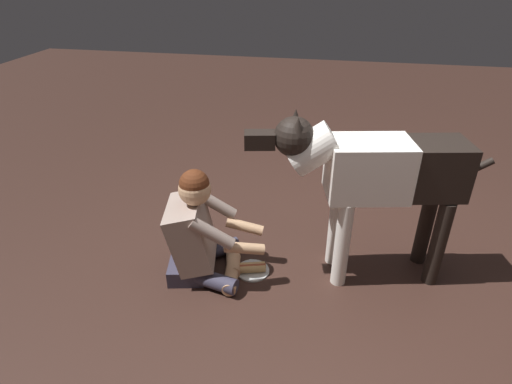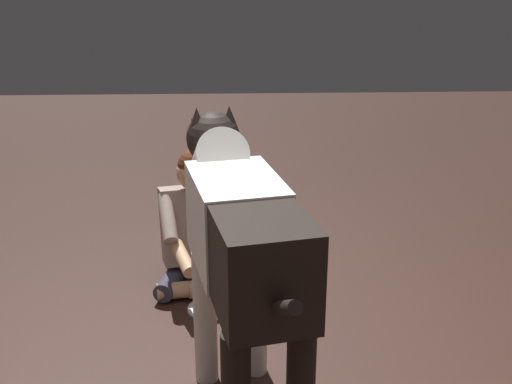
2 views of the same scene
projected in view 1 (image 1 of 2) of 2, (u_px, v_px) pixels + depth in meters
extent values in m
plane|color=#37221B|center=(341.00, 278.00, 2.93)|extent=(13.88, 13.88, 0.00)
cube|color=#39364A|center=(188.00, 265.00, 2.96)|extent=(0.31, 0.38, 0.12)
cylinder|color=#39364A|center=(212.00, 251.00, 3.09)|extent=(0.39, 0.33, 0.11)
cylinder|color=tan|center=(233.00, 257.00, 3.04)|extent=(0.19, 0.37, 0.09)
cylinder|color=#39364A|center=(209.00, 279.00, 2.82)|extent=(0.41, 0.20, 0.11)
cylinder|color=tan|center=(232.00, 273.00, 2.89)|extent=(0.14, 0.37, 0.09)
cube|color=gray|center=(191.00, 232.00, 2.82)|extent=(0.38, 0.45, 0.48)
cylinder|color=gray|center=(216.00, 204.00, 2.92)|extent=(0.30, 0.14, 0.24)
cylinder|color=tan|center=(245.00, 226.00, 2.95)|extent=(0.27, 0.09, 0.12)
cylinder|color=gray|center=(212.00, 233.00, 2.61)|extent=(0.30, 0.14, 0.24)
cylinder|color=tan|center=(244.00, 248.00, 2.74)|extent=(0.28, 0.16, 0.12)
sphere|color=tan|center=(195.00, 189.00, 2.66)|extent=(0.21, 0.21, 0.21)
sphere|color=#572914|center=(194.00, 184.00, 2.64)|extent=(0.19, 0.19, 0.19)
cylinder|color=white|center=(342.00, 245.00, 2.75)|extent=(0.10, 0.10, 0.63)
cylinder|color=white|center=(336.00, 225.00, 2.94)|extent=(0.10, 0.10, 0.63)
cylinder|color=black|center=(438.00, 244.00, 2.75)|extent=(0.10, 0.10, 0.63)
cylinder|color=black|center=(426.00, 224.00, 2.95)|extent=(0.10, 0.10, 0.63)
cube|color=white|center=(368.00, 168.00, 2.60)|extent=(0.55, 0.42, 0.36)
cube|color=black|center=(429.00, 168.00, 2.61)|extent=(0.49, 0.39, 0.35)
cylinder|color=white|center=(313.00, 149.00, 2.53)|extent=(0.40, 0.30, 0.35)
sphere|color=black|center=(294.00, 137.00, 2.49)|extent=(0.24, 0.24, 0.24)
cube|color=black|center=(260.00, 140.00, 2.50)|extent=(0.20, 0.14, 0.10)
cone|color=black|center=(298.00, 127.00, 2.38)|extent=(0.10, 0.10, 0.11)
cone|color=black|center=(296.00, 118.00, 2.51)|extent=(0.10, 0.10, 0.11)
cylinder|color=black|center=(465.00, 173.00, 2.63)|extent=(0.32, 0.11, 0.21)
cylinder|color=silver|center=(253.00, 271.00, 2.99)|extent=(0.24, 0.24, 0.01)
cylinder|color=tan|center=(252.00, 265.00, 2.99)|extent=(0.18, 0.10, 0.05)
cylinder|color=tan|center=(253.00, 269.00, 2.96)|extent=(0.18, 0.10, 0.05)
cylinder|color=#A1492A|center=(253.00, 267.00, 2.97)|extent=(0.19, 0.09, 0.04)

